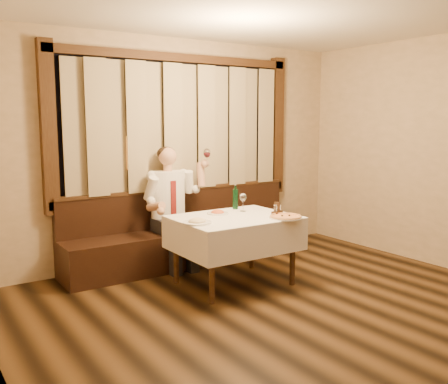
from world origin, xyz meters
TOP-DOWN VIEW (x-y plane):
  - room at (-0.00, 0.97)m, footprint 5.01×6.01m
  - banquette at (0.00, 2.72)m, footprint 3.20×0.61m
  - dining_table at (0.00, 1.70)m, footprint 1.27×0.97m
  - pizza at (0.40, 1.32)m, footprint 0.35×0.35m
  - pasta_red at (-0.07, 1.93)m, footprint 0.24×0.24m
  - pasta_cream at (-0.52, 1.61)m, footprint 0.29×0.29m
  - green_bottle at (0.27, 2.07)m, footprint 0.06×0.06m
  - table_wine_glass at (0.25, 1.88)m, footprint 0.08×0.08m
  - cruet_caddy at (0.44, 1.51)m, footprint 0.15×0.10m
  - seated_man at (-0.27, 2.63)m, footprint 0.82×0.62m

SIDE VIEW (x-z plane):
  - banquette at x=0.00m, z-range -0.16..0.78m
  - dining_table at x=0.00m, z-range 0.27..1.03m
  - pizza at x=0.40m, z-range 0.75..0.79m
  - pasta_red at x=-0.07m, z-range 0.75..0.83m
  - pasta_cream at x=-0.52m, z-range 0.75..0.85m
  - cruet_caddy at x=0.44m, z-range 0.74..0.88m
  - seated_man at x=-0.27m, z-range 0.11..1.58m
  - green_bottle at x=0.27m, z-range 0.73..1.02m
  - table_wine_glass at x=0.25m, z-range 0.81..1.02m
  - room at x=0.00m, z-range 0.09..2.91m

